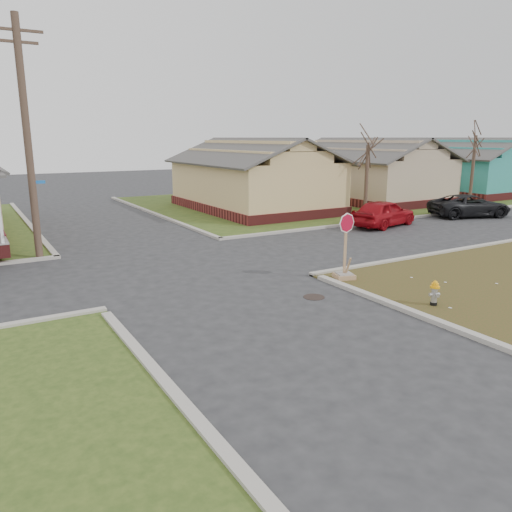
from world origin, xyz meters
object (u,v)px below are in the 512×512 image
utility_pole (27,138)px  red_sedan (384,213)px  dark_pickup (470,206)px  fire_hydrant (435,292)px  stop_sign (345,264)px

utility_pole → red_sedan: 17.51m
utility_pole → dark_pickup: (23.91, -1.60, -4.00)m
fire_hydrant → red_sedan: red_sedan is taller
stop_sign → red_sedan: (8.59, 6.96, 0.20)m
fire_hydrant → stop_sign: (-0.38, 3.42, 0.09)m
stop_sign → fire_hydrant: bearing=-66.7°
fire_hydrant → dark_pickup: (15.12, 10.21, 0.22)m
utility_pole → stop_sign: 12.58m
utility_pole → dark_pickup: bearing=-3.8°
red_sedan → dark_pickup: (6.91, -0.16, -0.06)m
fire_hydrant → stop_sign: 3.44m
utility_pole → red_sedan: bearing=-4.8°
fire_hydrant → dark_pickup: size_ratio=0.15×
utility_pole → dark_pickup: 24.29m
dark_pickup → red_sedan: bearing=107.3°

